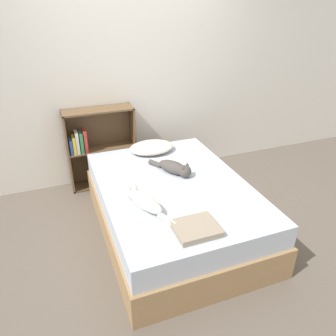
{
  "coord_description": "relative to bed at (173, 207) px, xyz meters",
  "views": [
    {
      "loc": [
        -1.01,
        -2.52,
        2.16
      ],
      "look_at": [
        0.0,
        0.15,
        0.64
      ],
      "focal_mm": 35.0,
      "sensor_mm": 36.0,
      "label": 1
    }
  ],
  "objects": [
    {
      "name": "ground_plane",
      "position": [
        0.0,
        0.0,
        -0.27
      ],
      "size": [
        8.0,
        8.0,
        0.0
      ],
      "primitive_type": "plane",
      "color": "brown"
    },
    {
      "name": "cat_light",
      "position": [
        -0.37,
        -0.26,
        0.33
      ],
      "size": [
        0.3,
        0.6,
        0.14
      ],
      "rotation": [
        0.0,
        0.0,
        1.93
      ],
      "color": "beige",
      "rests_on": "bed"
    },
    {
      "name": "blanket_fold",
      "position": [
        -0.1,
        -0.72,
        0.3
      ],
      "size": [
        0.34,
        0.29,
        0.05
      ],
      "color": "gray",
      "rests_on": "bed"
    },
    {
      "name": "pillow",
      "position": [
        0.03,
        0.77,
        0.33
      ],
      "size": [
        0.51,
        0.38,
        0.11
      ],
      "color": "beige",
      "rests_on": "bed"
    },
    {
      "name": "bed",
      "position": [
        0.0,
        0.0,
        0.0
      ],
      "size": [
        1.41,
        1.98,
        0.54
      ],
      "color": "#99754C",
      "rests_on": "ground_plane"
    },
    {
      "name": "wall_back",
      "position": [
        0.0,
        1.35,
        0.98
      ],
      "size": [
        8.0,
        0.06,
        2.5
      ],
      "color": "silver",
      "rests_on": "ground_plane"
    },
    {
      "name": "bookshelf",
      "position": [
        -0.52,
        1.22,
        0.24
      ],
      "size": [
        0.82,
        0.26,
        0.99
      ],
      "color": "brown",
      "rests_on": "ground_plane"
    },
    {
      "name": "cat_dark",
      "position": [
        0.09,
        0.19,
        0.33
      ],
      "size": [
        0.34,
        0.47,
        0.15
      ],
      "rotation": [
        0.0,
        0.0,
        5.25
      ],
      "color": "#47423D",
      "rests_on": "bed"
    }
  ]
}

